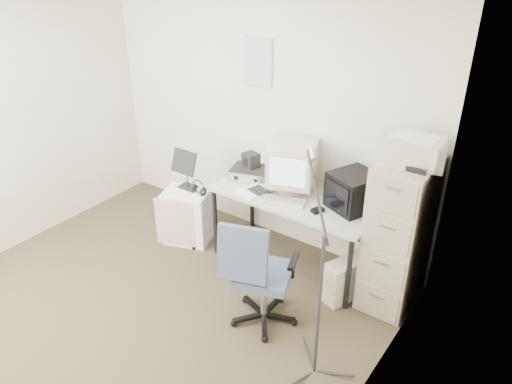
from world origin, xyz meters
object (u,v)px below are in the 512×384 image
Objects in this scene: office_chair at (264,272)px; side_cart at (188,216)px; desk at (294,229)px; filing_cabinet at (398,235)px.

office_chair is 1.73× the size of side_cart.
desk is 2.74× the size of side_cart.
desk is 1.59× the size of office_chair.
filing_cabinet reaches higher than office_chair.
side_cart is at bearing -165.76° from desk.
office_chair reaches higher than side_cart.
filing_cabinet is 2.38× the size of side_cart.
desk is 1.12m from side_cart.
filing_cabinet is 0.99m from desk.
office_chair is (-0.73, -0.84, -0.18)m from filing_cabinet.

